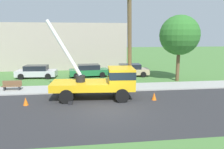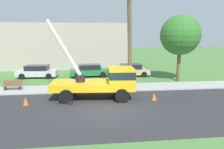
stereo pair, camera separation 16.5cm
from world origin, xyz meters
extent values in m
plane|color=#477538|center=(0.00, 12.00, 0.00)|extent=(120.00, 120.00, 0.00)
cube|color=#2B2B2D|center=(0.00, 0.00, 0.00)|extent=(80.00, 8.84, 0.01)
cube|color=#9E9E99|center=(0.00, 5.83, 0.05)|extent=(80.00, 2.83, 0.10)
cube|color=gold|center=(-1.86, 2.88, 1.02)|extent=(4.45, 2.68, 0.55)
cube|color=gold|center=(1.23, 2.68, 1.55)|extent=(2.05, 2.52, 1.60)
cube|color=#19232D|center=(1.23, 2.68, 1.90)|extent=(2.07, 2.54, 0.56)
cylinder|color=black|center=(-1.84, 2.88, 1.55)|extent=(0.70, 0.70, 0.50)
cylinder|color=silver|center=(-3.08, 3.61, 3.85)|extent=(2.81, 1.82, 4.26)
cube|color=black|center=(-2.56, 1.47, 0.10)|extent=(0.32, 0.32, 0.20)
cube|color=black|center=(-2.37, 4.37, 0.10)|extent=(0.32, 0.32, 0.20)
cylinder|color=black|center=(1.11, 1.48, 0.50)|extent=(1.00, 0.30, 1.00)
cylinder|color=black|center=(1.27, 3.88, 0.50)|extent=(1.00, 0.30, 1.00)
cylinder|color=black|center=(-2.85, 1.74, 0.50)|extent=(1.00, 0.30, 1.00)
cylinder|color=black|center=(-2.69, 4.14, 0.50)|extent=(1.00, 0.30, 1.00)
cylinder|color=brown|center=(2.03, 3.52, 4.33)|extent=(1.07, 2.75, 8.74)
cone|color=orange|center=(3.59, 1.78, 0.28)|extent=(0.36, 0.36, 0.56)
cone|color=orange|center=(-5.61, 1.71, 0.28)|extent=(0.36, 0.36, 0.56)
cube|color=#B7B7BF|center=(-6.92, 11.75, 0.55)|extent=(4.50, 2.07, 0.65)
cube|color=black|center=(-6.92, 11.75, 1.15)|extent=(2.56, 1.81, 0.55)
cylinder|color=black|center=(-5.52, 10.77, 0.32)|extent=(0.64, 0.22, 0.64)
cylinder|color=black|center=(-5.41, 12.56, 0.32)|extent=(0.64, 0.22, 0.64)
cylinder|color=black|center=(-8.42, 10.95, 0.32)|extent=(0.64, 0.22, 0.64)
cylinder|color=black|center=(-8.31, 12.74, 0.32)|extent=(0.64, 0.22, 0.64)
cube|color=#1E6638|center=(-1.04, 11.71, 0.55)|extent=(4.54, 2.19, 0.65)
cube|color=black|center=(-1.04, 11.71, 1.15)|extent=(2.60, 1.87, 0.55)
cylinder|color=black|center=(0.49, 10.94, 0.32)|extent=(0.64, 0.22, 0.64)
cylinder|color=black|center=(0.33, 12.74, 0.32)|extent=(0.64, 0.22, 0.64)
cylinder|color=black|center=(-2.40, 10.68, 0.32)|extent=(0.64, 0.22, 0.64)
cylinder|color=black|center=(-2.57, 12.48, 0.32)|extent=(0.64, 0.22, 0.64)
cube|color=tan|center=(3.79, 11.51, 0.55)|extent=(4.49, 2.03, 0.65)
cube|color=black|center=(3.79, 11.51, 1.15)|extent=(2.55, 1.78, 0.55)
cylinder|color=black|center=(5.19, 10.54, 0.32)|extent=(0.64, 0.22, 0.64)
cylinder|color=black|center=(5.29, 12.33, 0.32)|extent=(0.64, 0.22, 0.64)
cylinder|color=black|center=(2.29, 10.69, 0.32)|extent=(0.64, 0.22, 0.64)
cylinder|color=black|center=(2.39, 12.49, 0.32)|extent=(0.64, 0.22, 0.64)
cube|color=brown|center=(-7.78, 5.83, 0.45)|extent=(1.60, 0.44, 0.06)
cube|color=brown|center=(-7.78, 6.03, 0.70)|extent=(1.60, 0.06, 0.40)
cube|color=#333338|center=(-8.38, 5.83, 0.23)|extent=(0.10, 0.40, 0.45)
cube|color=#333338|center=(-7.18, 5.83, 0.23)|extent=(0.10, 0.40, 0.45)
cylinder|color=brown|center=(8.21, 8.17, 2.23)|extent=(0.36, 0.36, 4.46)
sphere|color=#2D6B28|center=(8.21, 8.17, 4.78)|extent=(4.08, 4.08, 4.08)
cube|color=#A5998C|center=(-4.58, 19.63, 3.20)|extent=(18.00, 6.00, 6.40)
camera|label=1|loc=(-1.54, -13.38, 4.80)|focal=34.90mm
camera|label=2|loc=(-1.37, -13.40, 4.80)|focal=34.90mm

